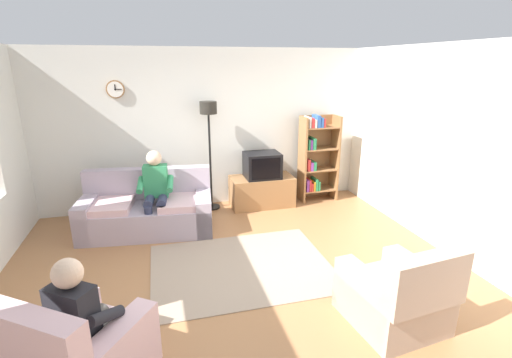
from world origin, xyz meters
The scene contains 13 objects.
ground_plane centered at (0.00, 0.00, 0.00)m, with size 12.00×12.00×0.00m, color #9E6B42.
back_wall_assembly centered at (0.00, 2.66, 1.35)m, with size 6.20×0.17×2.70m.
right_wall centered at (2.86, 0.00, 1.35)m, with size 0.12×5.80×2.70m, color silver.
couch centered at (-1.05, 1.68, 0.31)m, with size 1.99×1.09×0.90m.
tv_stand centered at (0.90, 2.25, 0.27)m, with size 1.10×0.56×0.53m.
tv centered at (0.90, 2.23, 0.75)m, with size 0.60×0.49×0.44m.
bookshelf centered at (1.94, 2.32, 0.81)m, with size 0.68×0.36×1.58m.
floor_lamp centered at (0.01, 2.35, 1.45)m, with size 0.28×0.28×1.85m.
armchair_near_window centered at (-1.51, -1.16, 0.29)m, with size 1.16×1.18×0.90m.
armchair_near_bookshelf centered at (1.28, -1.13, 0.29)m, with size 0.89×0.96×0.90m.
area_rug centered at (0.07, 0.26, 0.01)m, with size 2.20×1.70×0.01m, color gray.
person_on_couch centered at (-0.90, 1.57, 0.70)m, with size 0.54×0.57×1.24m.
person_in_left_armchair centered at (-1.46, -1.09, 0.60)m, with size 0.62×0.64×1.12m.
Camera 1 is at (-0.80, -3.75, 2.44)m, focal length 26.04 mm.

